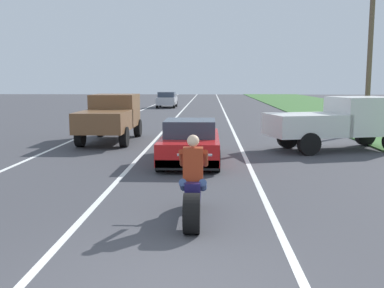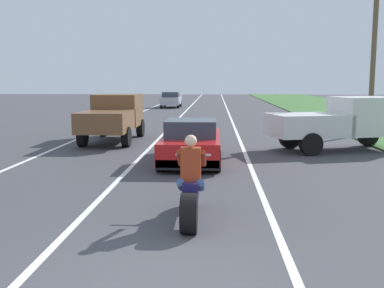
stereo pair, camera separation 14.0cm
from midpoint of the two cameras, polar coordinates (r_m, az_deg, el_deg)
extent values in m
cube|color=white|center=(26.11, -11.16, 2.26)|extent=(0.14, 120.00, 0.01)
cube|color=white|center=(25.42, 4.84, 2.23)|extent=(0.14, 120.00, 0.01)
cube|color=white|center=(25.51, -3.27, 2.26)|extent=(0.14, 120.00, 0.01)
cylinder|color=black|center=(7.68, -0.57, -8.83)|extent=(0.28, 0.69, 0.69)
cylinder|color=black|center=(9.18, -0.08, -6.22)|extent=(0.12, 0.63, 0.63)
cube|color=#1E194C|center=(8.41, -0.29, -5.48)|extent=(0.28, 1.10, 0.36)
cylinder|color=#B2B2B7|center=(9.02, -0.11, -4.08)|extent=(0.08, 0.36, 0.73)
cylinder|color=#A5A5AA|center=(8.92, -0.11, -1.41)|extent=(0.70, 0.05, 0.05)
cube|color=#993319|center=(8.08, -0.36, -2.55)|extent=(0.36, 0.24, 0.60)
sphere|color=beige|center=(8.01, -0.37, 0.40)|extent=(0.22, 0.22, 0.22)
cylinder|color=#384C7A|center=(8.20, -1.61, -5.25)|extent=(0.14, 0.47, 0.32)
cylinder|color=#993319|center=(8.38, -1.77, -1.82)|extent=(0.10, 0.51, 0.40)
cylinder|color=#384C7A|center=(8.19, 0.91, -5.27)|extent=(0.14, 0.47, 0.32)
cylinder|color=#993319|center=(8.36, 1.24, -1.84)|extent=(0.10, 0.51, 0.40)
cube|color=red|center=(14.30, -0.49, -0.18)|extent=(1.80, 4.30, 0.64)
cube|color=#333D4C|center=(14.03, -0.54, 2.05)|extent=(1.56, 1.70, 0.52)
cube|color=black|center=(12.32, -0.95, -2.65)|extent=(1.76, 0.20, 0.28)
cylinder|color=black|center=(15.96, -3.09, -0.08)|extent=(0.24, 0.64, 0.64)
cylinder|color=black|center=(15.90, 2.67, -0.11)|extent=(0.24, 0.64, 0.64)
cylinder|color=black|center=(12.82, -4.41, -2.10)|extent=(0.24, 0.64, 0.64)
cylinder|color=black|center=(12.74, 2.76, -2.16)|extent=(0.24, 0.64, 0.64)
cube|color=brown|center=(20.27, -9.95, 4.27)|extent=(1.90, 2.10, 1.40)
cube|color=#333D4C|center=(20.59, -9.77, 5.41)|extent=(1.67, 0.29, 0.57)
cube|color=brown|center=(18.10, -11.43, 2.84)|extent=(1.90, 2.70, 0.80)
cylinder|color=black|center=(21.31, -11.73, 2.03)|extent=(0.28, 0.80, 0.80)
cylinder|color=black|center=(20.96, -7.11, 2.04)|extent=(0.28, 0.80, 0.80)
cylinder|color=black|center=(18.10, -14.28, 0.91)|extent=(0.28, 0.80, 0.80)
cylinder|color=black|center=(17.69, -8.86, 0.90)|extent=(0.28, 0.80, 0.80)
cube|color=silver|center=(17.97, 20.55, 3.41)|extent=(2.52, 2.38, 1.40)
cube|color=#333D4C|center=(18.14, 21.53, 4.62)|extent=(0.71, 1.69, 0.57)
cube|color=silver|center=(16.87, 14.08, 2.39)|extent=(3.10, 2.53, 0.80)
cylinder|color=black|center=(19.22, 21.00, 1.02)|extent=(0.85, 0.48, 0.80)
cylinder|color=black|center=(17.58, 11.87, 0.78)|extent=(0.85, 0.48, 0.80)
cylinder|color=black|center=(16.03, 14.45, 0.00)|extent=(0.85, 0.48, 0.80)
cylinder|color=brown|center=(23.41, 21.54, 10.36)|extent=(0.24, 0.24, 7.48)
cube|color=#B2B2B7|center=(43.66, -3.30, 5.53)|extent=(1.76, 4.00, 0.70)
cube|color=#333D4C|center=(43.44, -3.33, 6.30)|extent=(1.56, 2.00, 0.50)
cylinder|color=black|center=(45.15, -4.14, 5.16)|extent=(0.20, 0.60, 0.60)
cylinder|color=black|center=(45.00, -2.11, 5.16)|extent=(0.20, 0.60, 0.60)
cylinder|color=black|center=(42.38, -4.56, 4.96)|extent=(0.20, 0.60, 0.60)
cylinder|color=black|center=(42.22, -2.40, 4.97)|extent=(0.20, 0.60, 0.60)
camera|label=1|loc=(0.07, -90.36, -0.05)|focal=41.87mm
camera|label=2|loc=(0.07, 89.64, 0.05)|focal=41.87mm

